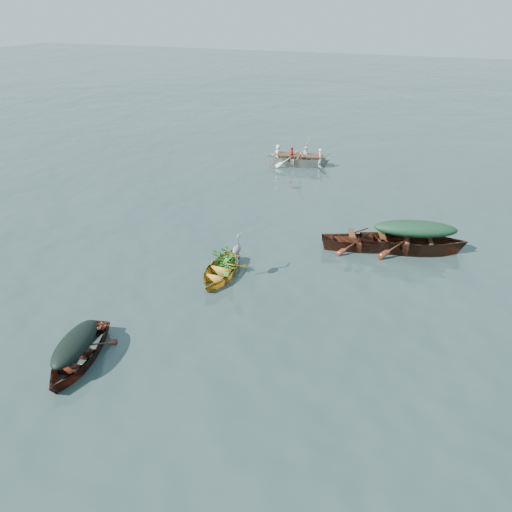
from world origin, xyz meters
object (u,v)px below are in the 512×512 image
at_px(dark_covered_boat, 79,362).
at_px(open_wooden_boat, 365,249).
at_px(rowed_boat, 298,166).
at_px(green_tarp_boat, 412,252).
at_px(yellow_dinghy, 220,277).
at_px(heron, 237,254).

bearing_deg(dark_covered_boat, open_wooden_boat, 46.21).
bearing_deg(dark_covered_boat, rowed_boat, 76.92).
relative_size(dark_covered_boat, green_tarp_boat, 0.68).
distance_m(dark_covered_boat, green_tarp_boat, 11.09).
bearing_deg(green_tarp_boat, open_wooden_boat, 90.00).
distance_m(yellow_dinghy, heron, 1.02).
bearing_deg(green_tarp_boat, yellow_dinghy, 112.08).
relative_size(green_tarp_boat, heron, 5.35).
relative_size(rowed_boat, heron, 4.86).
xyz_separation_m(dark_covered_boat, green_tarp_boat, (6.74, 8.80, 0.00)).
bearing_deg(dark_covered_boat, heron, 56.81).
height_order(yellow_dinghy, green_tarp_boat, green_tarp_boat).
distance_m(open_wooden_boat, heron, 4.83).
height_order(green_tarp_boat, heron, heron).
xyz_separation_m(dark_covered_boat, heron, (1.94, 4.99, 0.86)).
distance_m(rowed_boat, heron, 11.87).
bearing_deg(heron, rowed_boat, 94.79).
height_order(yellow_dinghy, open_wooden_boat, open_wooden_boat).
xyz_separation_m(yellow_dinghy, rowed_boat, (-1.07, 11.81, 0.00)).
xyz_separation_m(yellow_dinghy, open_wooden_boat, (3.84, 3.51, 0.00)).
height_order(dark_covered_boat, open_wooden_boat, open_wooden_boat).
xyz_separation_m(dark_covered_boat, open_wooden_boat, (5.23, 8.43, 0.00)).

